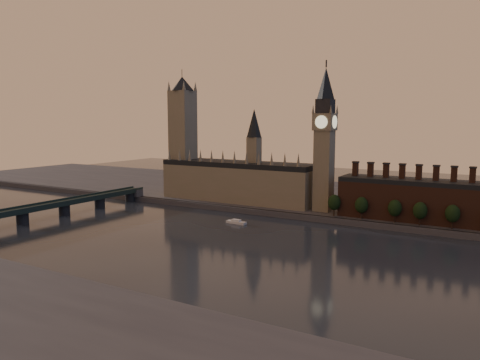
% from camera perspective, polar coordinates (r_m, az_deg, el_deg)
% --- Properties ---
extents(ground, '(900.00, 900.00, 0.00)m').
position_cam_1_polar(ground, '(253.82, -0.94, -8.53)').
color(ground, black).
rests_on(ground, ground).
extents(north_bank, '(900.00, 182.00, 4.00)m').
position_cam_1_polar(north_bank, '(412.37, 12.07, -2.24)').
color(north_bank, '#444449').
rests_on(north_bank, ground).
extents(palace_of_westminster, '(130.00, 30.30, 74.00)m').
position_cam_1_polar(palace_of_westminster, '(378.87, -0.21, 0.09)').
color(palace_of_westminster, '#7C6D58').
rests_on(palace_of_westminster, north_bank).
extents(victoria_tower, '(24.00, 24.00, 108.00)m').
position_cam_1_polar(victoria_tower, '(407.22, -6.98, 5.82)').
color(victoria_tower, '#7C6D58').
rests_on(victoria_tower, north_bank).
extents(big_ben, '(15.00, 15.00, 107.00)m').
position_cam_1_polar(big_ben, '(339.52, 10.27, 5.09)').
color(big_ben, '#7C6D58').
rests_on(big_ben, north_bank).
extents(chimney_block, '(110.00, 25.00, 37.00)m').
position_cam_1_polar(chimney_block, '(325.96, 21.74, -2.30)').
color(chimney_block, '#4D2A1D').
rests_on(chimney_block, north_bank).
extents(embankment_tree_0, '(8.60, 8.60, 14.88)m').
position_cam_1_polar(embankment_tree_0, '(325.90, 11.42, -2.70)').
color(embankment_tree_0, black).
rests_on(embankment_tree_0, north_bank).
extents(embankment_tree_1, '(8.60, 8.60, 14.88)m').
position_cam_1_polar(embankment_tree_1, '(319.95, 14.59, -2.97)').
color(embankment_tree_1, black).
rests_on(embankment_tree_1, north_bank).
extents(embankment_tree_2, '(8.60, 8.60, 14.88)m').
position_cam_1_polar(embankment_tree_2, '(315.09, 18.36, -3.27)').
color(embankment_tree_2, black).
rests_on(embankment_tree_2, north_bank).
extents(embankment_tree_3, '(8.60, 8.60, 14.88)m').
position_cam_1_polar(embankment_tree_3, '(311.69, 21.10, -3.50)').
color(embankment_tree_3, black).
rests_on(embankment_tree_3, north_bank).
extents(embankment_tree_4, '(8.60, 8.60, 14.88)m').
position_cam_1_polar(embankment_tree_4, '(309.42, 24.49, -3.75)').
color(embankment_tree_4, black).
rests_on(embankment_tree_4, north_bank).
extents(westminster_bridge, '(14.00, 200.00, 11.55)m').
position_cam_1_polar(westminster_bridge, '(354.71, -23.12, -3.32)').
color(westminster_bridge, black).
rests_on(westminster_bridge, ground).
extents(river_boat, '(14.56, 4.89, 2.87)m').
position_cam_1_polar(river_boat, '(316.24, -0.46, -5.14)').
color(river_boat, silver).
rests_on(river_boat, ground).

